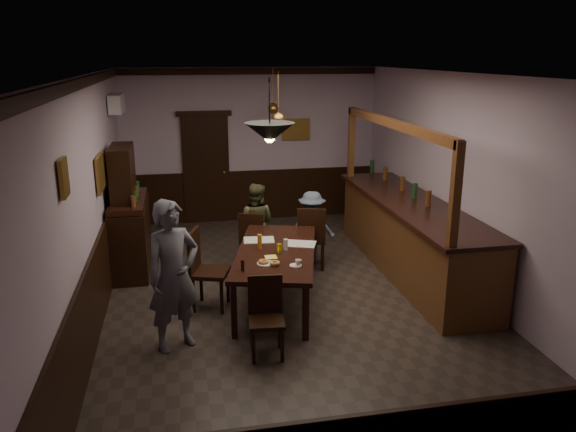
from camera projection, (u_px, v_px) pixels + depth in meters
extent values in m
cube|color=#2D2621|center=(291.00, 299.00, 7.72)|extent=(5.00, 8.00, 0.01)
cube|color=white|center=(291.00, 75.00, 6.88)|extent=(5.00, 8.00, 0.01)
cube|color=#BEA3BA|center=(251.00, 145.00, 11.07)|extent=(5.00, 0.01, 3.00)
cube|color=#BEA3BA|center=(417.00, 342.00, 3.53)|extent=(5.00, 0.01, 3.00)
cube|color=#BEA3BA|center=(90.00, 203.00, 6.84)|extent=(0.01, 8.00, 3.00)
cube|color=#BEA3BA|center=(468.00, 185.00, 7.77)|extent=(0.01, 8.00, 3.00)
cube|color=black|center=(276.00, 252.00, 7.42)|extent=(1.51, 2.38, 0.06)
cube|color=black|center=(234.00, 311.00, 6.57)|extent=(0.07, 0.07, 0.69)
cube|color=black|center=(306.00, 313.00, 6.53)|extent=(0.07, 0.07, 0.69)
cube|color=black|center=(254.00, 252.00, 8.53)|extent=(0.07, 0.07, 0.69)
cube|color=black|center=(309.00, 253.00, 8.48)|extent=(0.07, 0.07, 0.69)
cube|color=black|center=(254.00, 240.00, 8.82)|extent=(0.51, 0.51, 0.05)
cube|color=black|center=(251.00, 228.00, 8.59)|extent=(0.37, 0.19, 0.47)
cube|color=black|center=(267.00, 251.00, 9.00)|extent=(0.04, 0.04, 0.40)
cube|color=black|center=(248.00, 249.00, 9.07)|extent=(0.04, 0.04, 0.40)
cube|color=black|center=(262.00, 258.00, 8.71)|extent=(0.04, 0.04, 0.40)
cube|color=black|center=(242.00, 256.00, 8.77)|extent=(0.04, 0.04, 0.40)
cube|color=black|center=(311.00, 239.00, 8.76)|extent=(0.53, 0.53, 0.05)
cube|color=black|center=(311.00, 225.00, 8.50)|extent=(0.43, 0.15, 0.52)
cube|color=black|center=(322.00, 250.00, 8.99)|extent=(0.04, 0.04, 0.44)
cube|color=black|center=(301.00, 249.00, 9.01)|extent=(0.04, 0.04, 0.44)
cube|color=black|center=(322.00, 257.00, 8.65)|extent=(0.04, 0.04, 0.44)
cube|color=black|center=(300.00, 257.00, 8.67)|extent=(0.04, 0.04, 0.44)
cube|color=black|center=(267.00, 322.00, 6.17)|extent=(0.42, 0.42, 0.05)
cube|color=black|center=(265.00, 294.00, 6.26)|extent=(0.39, 0.07, 0.46)
cube|color=black|center=(253.00, 347.00, 6.06)|extent=(0.04, 0.04, 0.40)
cube|color=black|center=(282.00, 346.00, 6.09)|extent=(0.04, 0.04, 0.40)
cube|color=black|center=(252.00, 333.00, 6.36)|extent=(0.04, 0.04, 0.40)
cube|color=black|center=(279.00, 332.00, 6.39)|extent=(0.04, 0.04, 0.40)
cube|color=black|center=(210.00, 272.00, 7.34)|extent=(0.58, 0.58, 0.05)
cube|color=black|center=(194.00, 251.00, 7.28)|extent=(0.18, 0.45, 0.55)
cube|color=black|center=(222.00, 297.00, 7.21)|extent=(0.04, 0.04, 0.47)
cube|color=black|center=(228.00, 286.00, 7.57)|extent=(0.04, 0.04, 0.47)
cube|color=black|center=(194.00, 296.00, 7.26)|extent=(0.04, 0.04, 0.47)
cube|color=black|center=(201.00, 284.00, 7.61)|extent=(0.04, 0.04, 0.47)
imported|color=#555661|center=(173.00, 276.00, 6.24)|extent=(0.76, 0.66, 1.74)
imported|color=brown|center=(255.00, 223.00, 8.95)|extent=(0.77, 0.71, 1.29)
imported|color=slate|center=(312.00, 227.00, 8.92)|extent=(0.86, 0.68, 1.17)
cube|color=silver|center=(259.00, 240.00, 7.80)|extent=(0.45, 0.34, 0.01)
cube|color=silver|center=(300.00, 244.00, 7.64)|extent=(0.50, 0.43, 0.01)
cube|color=#FEEA5D|center=(271.00, 257.00, 7.15)|extent=(0.18, 0.18, 0.00)
cylinder|color=white|center=(296.00, 266.00, 6.85)|extent=(0.15, 0.15, 0.01)
imported|color=white|center=(298.00, 263.00, 6.83)|extent=(0.10, 0.10, 0.07)
cylinder|color=white|center=(266.00, 263.00, 6.92)|extent=(0.22, 0.22, 0.01)
torus|color=#C68C47|center=(263.00, 262.00, 6.90)|extent=(0.13, 0.13, 0.04)
torus|color=#C68C47|center=(275.00, 263.00, 6.86)|extent=(0.13, 0.13, 0.04)
cylinder|color=yellow|center=(279.00, 248.00, 7.30)|extent=(0.07, 0.07, 0.12)
cylinder|color=#BF721E|center=(260.00, 242.00, 7.43)|extent=(0.06, 0.06, 0.20)
cylinder|color=silver|center=(286.00, 245.00, 7.39)|extent=(0.06, 0.06, 0.15)
cylinder|color=black|center=(243.00, 265.00, 6.69)|extent=(0.04, 0.04, 0.14)
cube|color=black|center=(131.00, 237.00, 8.64)|extent=(0.52, 1.47, 1.05)
cube|color=black|center=(128.00, 201.00, 8.48)|extent=(0.50, 1.42, 0.08)
cube|color=black|center=(122.00, 174.00, 8.35)|extent=(0.31, 0.94, 0.84)
cube|color=#522915|center=(411.00, 238.00, 8.55)|extent=(0.88, 4.09, 1.07)
cube|color=black|center=(412.00, 203.00, 8.39)|extent=(0.97, 4.19, 0.06)
cube|color=#522915|center=(393.00, 124.00, 7.99)|extent=(0.10, 3.99, 0.12)
cube|color=#522915|center=(454.00, 196.00, 6.32)|extent=(0.10, 0.10, 1.27)
cube|color=#522915|center=(351.00, 144.00, 9.99)|extent=(0.10, 0.10, 1.27)
cube|color=black|center=(206.00, 170.00, 10.98)|extent=(0.90, 0.06, 2.10)
cube|color=white|center=(117.00, 103.00, 9.33)|extent=(0.20, 0.85, 0.30)
cube|color=olive|center=(64.00, 178.00, 5.16)|extent=(0.04, 0.28, 0.36)
cube|color=olive|center=(100.00, 173.00, 7.54)|extent=(0.04, 0.62, 0.48)
cube|color=olive|center=(296.00, 129.00, 11.12)|extent=(0.55, 0.04, 0.42)
cylinder|color=black|center=(269.00, 106.00, 6.10)|extent=(0.02, 0.02, 0.59)
cone|color=black|center=(270.00, 133.00, 6.18)|extent=(0.56, 0.56, 0.22)
sphere|color=#FFD88C|center=(270.00, 137.00, 6.20)|extent=(0.12, 0.12, 0.12)
cylinder|color=#BF8C3F|center=(278.00, 95.00, 8.38)|extent=(0.02, 0.02, 0.70)
cone|color=#BF8C3F|center=(278.00, 119.00, 8.48)|extent=(0.20, 0.20, 0.22)
sphere|color=#FFD88C|center=(278.00, 122.00, 8.49)|extent=(0.12, 0.12, 0.12)
cylinder|color=#BF8C3F|center=(273.00, 88.00, 9.97)|extent=(0.02, 0.02, 0.70)
cone|color=#BF8C3F|center=(273.00, 108.00, 10.07)|extent=(0.20, 0.20, 0.22)
sphere|color=#FFD88C|center=(273.00, 111.00, 10.08)|extent=(0.12, 0.12, 0.12)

